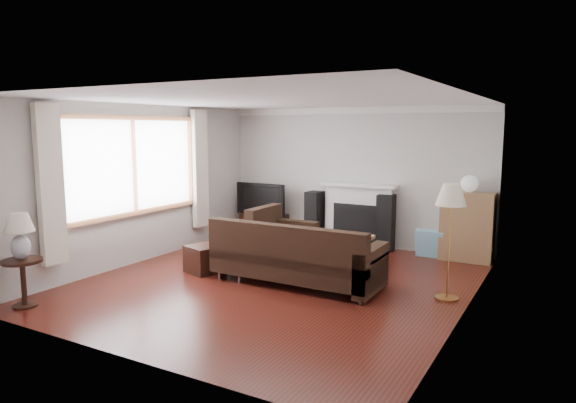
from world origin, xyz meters
The scene contains 17 objects.
room centered at (0.00, 0.00, 1.25)m, with size 5.10×5.60×2.54m.
window centered at (-2.45, -0.20, 1.55)m, with size 0.12×2.74×1.54m, color brown.
curtain_near centered at (-2.40, -1.72, 1.40)m, with size 0.10×0.35×2.10m, color white.
curtain_far centered at (-2.40, 1.32, 1.40)m, with size 0.10×0.35×2.10m, color white.
fireplace centered at (0.15, 2.64, 0.57)m, with size 1.40×0.26×1.15m, color white.
tv_stand centered at (-1.78, 2.50, 0.23)m, with size 0.92×0.41×0.46m, color black.
television centered at (-1.78, 2.50, 0.76)m, with size 1.06×0.14×0.61m, color black.
speaker_left centered at (-0.70, 2.55, 0.48)m, with size 0.27×0.32×0.96m, color black.
speaker_right centered at (0.70, 2.55, 0.49)m, with size 0.27×0.33×0.99m, color black.
bookshelf centered at (2.06, 2.53, 0.56)m, with size 0.81×0.39×1.12m, color olive.
globe_lamp centered at (2.06, 2.53, 1.25)m, with size 0.27×0.27×0.27m, color white.
sectional_sofa centered at (0.26, 0.08, 0.41)m, with size 2.53×1.85×0.82m, color black.
coffee_table centered at (0.25, 1.35, 0.23)m, with size 1.16×0.63×0.45m, color olive.
footstool centered at (-1.21, -0.08, 0.20)m, with size 0.48×0.48×0.40m, color black.
floor_lamp centered at (2.22, 0.42, 0.73)m, with size 0.38×0.38×1.46m, color #AA743B.
side_table centered at (-2.15, -2.34, 0.29)m, with size 0.47×0.47×0.58m, color black.
table_lamp centered at (-2.15, -2.34, 0.86)m, with size 0.34×0.34×0.55m, color silver.
Camera 1 is at (3.52, -5.96, 2.13)m, focal length 32.00 mm.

